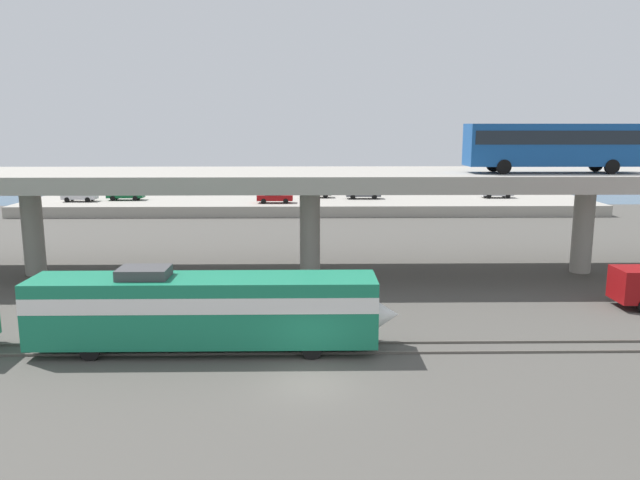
% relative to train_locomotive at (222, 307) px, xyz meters
% --- Properties ---
extents(ground_plane, '(260.00, 260.00, 0.00)m').
position_rel_train_locomotive_xyz_m(ground_plane, '(4.32, -4.00, -2.19)').
color(ground_plane, '#4C4944').
extents(rail_strip_near, '(110.00, 0.12, 0.12)m').
position_rel_train_locomotive_xyz_m(rail_strip_near, '(4.32, -0.71, -2.13)').
color(rail_strip_near, '#59544C').
rests_on(rail_strip_near, ground_plane).
extents(rail_strip_far, '(110.00, 0.12, 0.12)m').
position_rel_train_locomotive_xyz_m(rail_strip_far, '(4.32, 0.71, -2.13)').
color(rail_strip_far, '#59544C').
rests_on(rail_strip_far, ground_plane).
extents(train_locomotive, '(17.85, 3.04, 4.18)m').
position_rel_train_locomotive_xyz_m(train_locomotive, '(0.00, 0.00, 0.00)').
color(train_locomotive, '#197A56').
rests_on(train_locomotive, ground_plane).
extents(highway_overpass, '(96.00, 10.64, 7.62)m').
position_rel_train_locomotive_xyz_m(highway_overpass, '(4.32, 16.00, 4.63)').
color(highway_overpass, '#9E998E').
rests_on(highway_overpass, ground_plane).
extents(transit_bus_on_overpass, '(12.00, 2.68, 3.40)m').
position_rel_train_locomotive_xyz_m(transit_bus_on_overpass, '(21.27, 14.16, 7.49)').
color(transit_bus_on_overpass, '#14478C').
rests_on(transit_bus_on_overpass, highway_overpass).
extents(pier_parking_lot, '(73.19, 13.87, 1.35)m').
position_rel_train_locomotive_xyz_m(pier_parking_lot, '(4.32, 51.00, -1.51)').
color(pier_parking_lot, '#9E998E').
rests_on(pier_parking_lot, ground_plane).
extents(parked_car_0, '(4.44, 1.89, 1.50)m').
position_rel_train_locomotive_xyz_m(parked_car_0, '(-0.07, 47.67, -0.07)').
color(parked_car_0, maroon).
rests_on(parked_car_0, pier_parking_lot).
extents(parked_car_1, '(4.11, 1.96, 1.50)m').
position_rel_train_locomotive_xyz_m(parked_car_1, '(29.34, 52.81, -0.07)').
color(parked_car_1, '#B7B7BC').
rests_on(parked_car_1, pier_parking_lot).
extents(parked_car_2, '(4.17, 1.96, 1.50)m').
position_rel_train_locomotive_xyz_m(parked_car_2, '(-24.96, 49.58, -0.07)').
color(parked_car_2, '#B7B7BC').
rests_on(parked_car_2, pier_parking_lot).
extents(parked_car_3, '(4.57, 1.89, 1.50)m').
position_rel_train_locomotive_xyz_m(parked_car_3, '(11.45, 51.99, -0.07)').
color(parked_car_3, '#515459').
rests_on(parked_car_3, pier_parking_lot).
extents(parked_car_4, '(4.64, 1.82, 1.50)m').
position_rel_train_locomotive_xyz_m(parked_car_4, '(-19.61, 50.97, -0.07)').
color(parked_car_4, '#0C4C26').
rests_on(parked_car_4, pier_parking_lot).
extents(parked_car_5, '(4.07, 1.96, 1.50)m').
position_rel_train_locomotive_xyz_m(parked_car_5, '(5.20, 53.47, -0.07)').
color(parked_car_5, '#9E998C').
rests_on(parked_car_5, pier_parking_lot).
extents(harbor_water, '(140.00, 36.00, 0.01)m').
position_rel_train_locomotive_xyz_m(harbor_water, '(4.32, 74.00, -2.19)').
color(harbor_water, '#385B7A').
rests_on(harbor_water, ground_plane).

